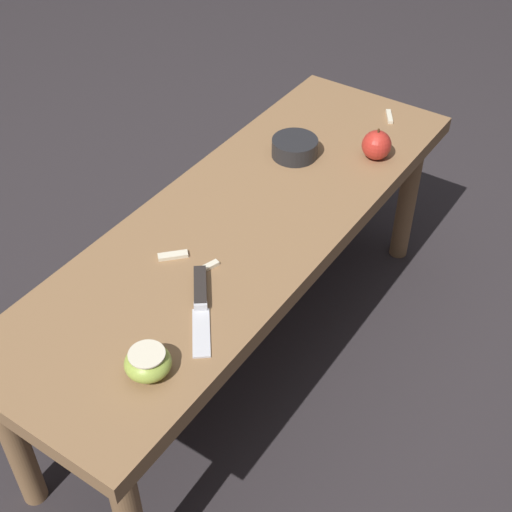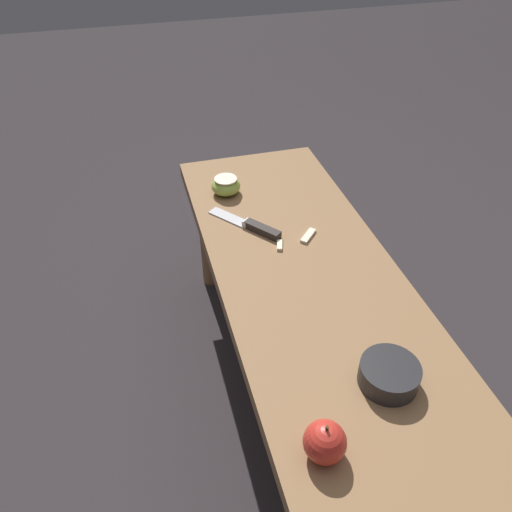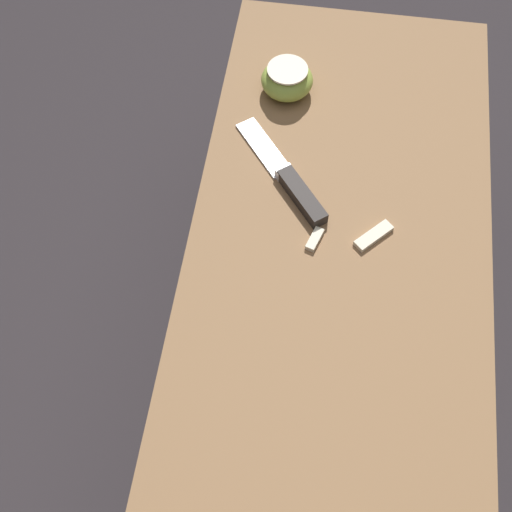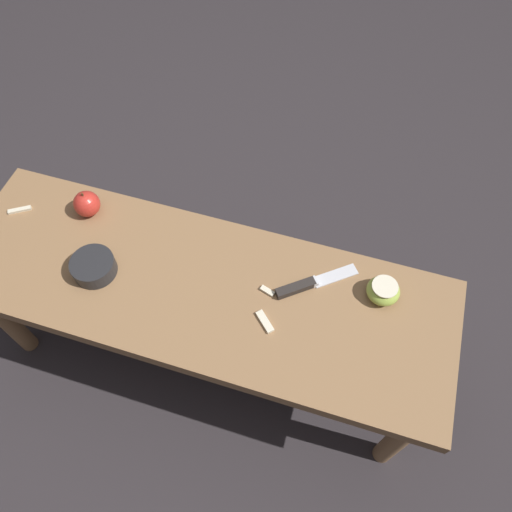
% 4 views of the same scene
% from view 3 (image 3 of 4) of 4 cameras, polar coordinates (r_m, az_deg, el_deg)
% --- Properties ---
extents(ground_plane, '(8.00, 8.00, 0.00)m').
position_cam_3_polar(ground_plane, '(1.36, 4.04, -15.25)').
color(ground_plane, '#2D282B').
extents(wooden_bench, '(1.29, 0.42, 0.45)m').
position_cam_3_polar(wooden_bench, '(0.98, 5.47, -9.28)').
color(wooden_bench, olive).
rests_on(wooden_bench, ground_plane).
extents(knife, '(0.19, 0.16, 0.02)m').
position_cam_3_polar(knife, '(1.05, 2.89, 5.80)').
color(knife, silver).
rests_on(knife, wooden_bench).
extents(apple_cut, '(0.08, 0.08, 0.05)m').
position_cam_3_polar(apple_cut, '(1.15, 2.50, 13.91)').
color(apple_cut, '#9EB747').
rests_on(apple_cut, wooden_bench).
extents(apple_slice_near_knife, '(0.04, 0.02, 0.01)m').
position_cam_3_polar(apple_slice_near_knife, '(1.00, 4.71, 1.35)').
color(apple_slice_near_knife, beige).
rests_on(apple_slice_near_knife, wooden_bench).
extents(apple_slice_center, '(0.06, 0.06, 0.01)m').
position_cam_3_polar(apple_slice_center, '(1.01, 9.39, 1.61)').
color(apple_slice_center, beige).
rests_on(apple_slice_center, wooden_bench).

